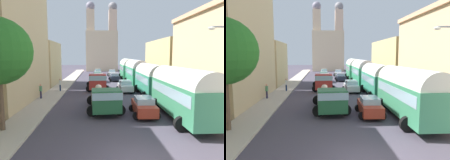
{
  "view_description": "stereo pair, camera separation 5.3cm",
  "coord_description": "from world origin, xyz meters",
  "views": [
    {
      "loc": [
        -1.95,
        -8.21,
        4.79
      ],
      "look_at": [
        0.0,
        16.2,
        1.89
      ],
      "focal_mm": 32.29,
      "sensor_mm": 36.0,
      "label": 1
    },
    {
      "loc": [
        -1.9,
        -8.21,
        4.79
      ],
      "look_at": [
        0.0,
        16.2,
        1.89
      ],
      "focal_mm": 32.29,
      "sensor_mm": 36.0,
      "label": 2
    }
  ],
  "objects": [
    {
      "name": "car_5",
      "position": [
        1.64,
        30.72,
        0.78
      ],
      "size": [
        2.23,
        4.31,
        1.54
      ],
      "color": "#202432",
      "rests_on": "ground"
    },
    {
      "name": "parked_bus_3",
      "position": [
        4.6,
        33.5,
        2.36
      ],
      "size": [
        3.62,
        9.57,
        4.27
      ],
      "color": "#3B9863",
      "rests_on": "ground"
    },
    {
      "name": "parked_bus_1",
      "position": [
        4.6,
        15.5,
        2.14
      ],
      "size": [
        3.37,
        8.46,
        3.88
      ],
      "color": "#349272",
      "rests_on": "ground"
    },
    {
      "name": "building_right_2",
      "position": [
        11.45,
        26.83,
        3.79
      ],
      "size": [
        5.91,
        14.11,
        7.58
      ],
      "color": "#D0B777",
      "rests_on": "ground"
    },
    {
      "name": "car_4",
      "position": [
        1.97,
        18.51,
        0.77
      ],
      "size": [
        2.28,
        3.94,
        1.54
      ],
      "color": "silver",
      "rests_on": "ground"
    },
    {
      "name": "building_left_2",
      "position": [
        -10.85,
        26.22,
        3.55
      ],
      "size": [
        4.69,
        9.34,
        7.1
      ],
      "color": "tan",
      "rests_on": "ground"
    },
    {
      "name": "sidewalk_left",
      "position": [
        -7.25,
        27.0,
        0.07
      ],
      "size": [
        2.5,
        70.0,
        0.14
      ],
      "primitive_type": "cube",
      "color": "#B2A699",
      "rests_on": "ground"
    },
    {
      "name": "car_6",
      "position": [
        1.94,
        40.56,
        0.77
      ],
      "size": [
        2.46,
        3.88,
        1.54
      ],
      "color": "silver",
      "rests_on": "ground"
    },
    {
      "name": "parked_bus_2",
      "position": [
        4.6,
        24.5,
        2.33
      ],
      "size": [
        3.41,
        9.03,
        4.2
      ],
      "color": "#369B69",
      "rests_on": "ground"
    },
    {
      "name": "car_2",
      "position": [
        -1.46,
        43.75,
        0.77
      ],
      "size": [
        2.24,
        4.23,
        1.51
      ],
      "color": "gray",
      "rests_on": "ground"
    },
    {
      "name": "car_3",
      "position": [
        1.89,
        7.51,
        0.77
      ],
      "size": [
        2.25,
        3.86,
        1.51
      ],
      "color": "#AE331F",
      "rests_on": "ground"
    },
    {
      "name": "cargo_truck_1",
      "position": [
        -1.81,
        20.11,
        1.24
      ],
      "size": [
        3.23,
        7.41,
        2.41
      ],
      "color": "#AE2D28",
      "rests_on": "ground"
    },
    {
      "name": "car_1",
      "position": [
        -1.59,
        37.46,
        0.72
      ],
      "size": [
        2.42,
        4.14,
        1.42
      ],
      "color": "#499854",
      "rests_on": "ground"
    },
    {
      "name": "cargo_truck_0",
      "position": [
        -1.2,
        8.86,
        1.16
      ],
      "size": [
        3.3,
        6.75,
        2.18
      ],
      "color": "#245C37",
      "rests_on": "ground"
    },
    {
      "name": "sidewalk_right",
      "position": [
        7.25,
        27.0,
        0.07
      ],
      "size": [
        2.5,
        70.0,
        0.14
      ],
      "primitive_type": "cube",
      "color": "gray",
      "rests_on": "ground"
    },
    {
      "name": "pedestrian_1",
      "position": [
        -8.06,
        14.29,
        1.02
      ],
      "size": [
        0.34,
        0.34,
        1.75
      ],
      "color": "#2B2643",
      "rests_on": "ground"
    },
    {
      "name": "distant_church",
      "position": [
        0.0,
        58.7,
        7.51
      ],
      "size": [
        10.06,
        7.19,
        21.76
      ],
      "color": "beige",
      "rests_on": "ground"
    },
    {
      "name": "building_right_1",
      "position": [
        11.07,
        11.65,
        4.83
      ],
      "size": [
        5.66,
        14.32,
        9.61
      ],
      "color": "#D8B488",
      "rests_on": "ground"
    },
    {
      "name": "building_left_1",
      "position": [
        -10.68,
        13.77,
        6.89
      ],
      "size": [
        4.37,
        13.65,
        13.78
      ],
      "color": "#CCB085",
      "rests_on": "ground"
    },
    {
      "name": "car_0",
      "position": [
        -1.47,
        29.13,
        0.82
      ],
      "size": [
        2.44,
        3.8,
        1.64
      ],
      "color": "gray",
      "rests_on": "ground"
    },
    {
      "name": "parked_bus_0",
      "position": [
        4.6,
        6.5,
        2.18
      ],
      "size": [
        3.29,
        8.87,
        3.93
      ],
      "color": "#3D8E63",
      "rests_on": "ground"
    },
    {
      "name": "ground_plane",
      "position": [
        0.0,
        27.0,
        0.0
      ],
      "size": [
        154.0,
        154.0,
        0.0
      ],
      "primitive_type": "plane",
      "color": "#443E4B"
    },
    {
      "name": "pedestrian_0",
      "position": [
        -6.79,
        19.14,
        1.04
      ],
      "size": [
        0.37,
        0.37,
        1.8
      ],
      "color": "#19294E",
      "rests_on": "ground"
    }
  ]
}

